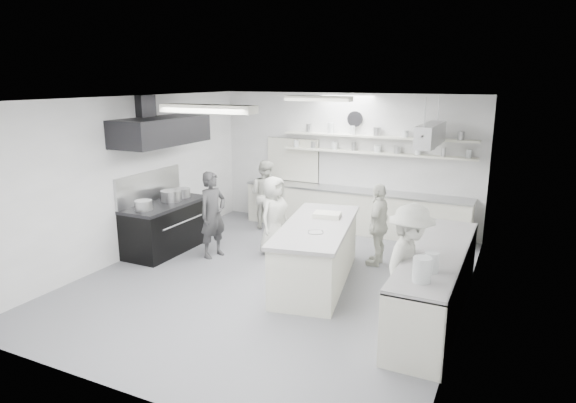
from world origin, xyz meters
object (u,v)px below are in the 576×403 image
at_px(back_counter, 353,211).
at_px(cook_back, 265,194).
at_px(cook_stove, 213,215).
at_px(prep_island, 317,254).
at_px(right_counter, 435,285).
at_px(stove, 167,228).

height_order(back_counter, cook_back, cook_back).
bearing_deg(cook_stove, back_counter, -19.82).
bearing_deg(prep_island, cook_stove, 162.22).
distance_m(right_counter, cook_stove, 4.29).
relative_size(back_counter, right_counter, 1.52).
xyz_separation_m(right_counter, cook_stove, (-4.21, 0.70, 0.35)).
relative_size(back_counter, cook_back, 3.21).
bearing_deg(back_counter, stove, -136.01).
xyz_separation_m(back_counter, cook_stove, (-1.86, -2.70, 0.36)).
bearing_deg(prep_island, cook_back, 122.84).
bearing_deg(back_counter, prep_island, -83.10).
bearing_deg(back_counter, right_counter, -55.35).
xyz_separation_m(right_counter, prep_island, (-1.99, 0.42, 0.01)).
bearing_deg(stove, cook_back, 64.20).
xyz_separation_m(back_counter, cook_back, (-1.86, -0.64, 0.32)).
bearing_deg(back_counter, cook_stove, -124.61).
xyz_separation_m(back_counter, prep_island, (0.36, -2.98, 0.02)).
bearing_deg(cook_back, prep_island, 137.03).
distance_m(stove, cook_back, 2.42).
height_order(prep_island, cook_stove, cook_stove).
height_order(stove, cook_back, cook_back).
height_order(right_counter, prep_island, prep_island).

